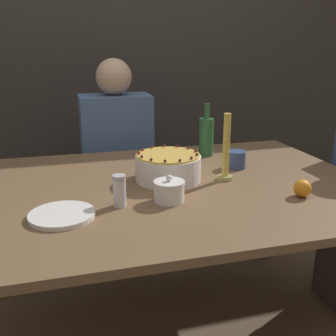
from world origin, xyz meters
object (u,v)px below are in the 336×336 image
at_px(sugar_shaker, 119,191).
at_px(bottle, 206,136).
at_px(cake, 168,167).
at_px(sugar_bowl, 169,191).
at_px(candle, 226,153).
at_px(person_man_blue_shirt, 118,177).

xyz_separation_m(sugar_shaker, bottle, (0.53, 0.55, 0.04)).
relative_size(cake, bottle, 1.03).
bearing_deg(sugar_bowl, bottle, 57.57).
bearing_deg(candle, person_man_blue_shirt, 113.59).
height_order(sugar_shaker, person_man_blue_shirt, person_man_blue_shirt).
height_order(sugar_bowl, bottle, bottle).
bearing_deg(bottle, cake, -132.21).
relative_size(sugar_bowl, sugar_shaker, 0.99).
xyz_separation_m(cake, person_man_blue_shirt, (-0.11, 0.72, -0.27)).
distance_m(candle, person_man_blue_shirt, 0.92).
xyz_separation_m(sugar_shaker, person_man_blue_shirt, (0.13, 0.95, -0.27)).
xyz_separation_m(sugar_bowl, person_man_blue_shirt, (-0.05, 0.95, -0.25)).
distance_m(cake, candle, 0.25).
distance_m(cake, sugar_shaker, 0.33).
xyz_separation_m(candle, bottle, (0.06, 0.38, -0.01)).
xyz_separation_m(sugar_bowl, sugar_shaker, (-0.18, 0.00, 0.02)).
xyz_separation_m(cake, candle, (0.23, -0.06, 0.06)).
height_order(cake, candle, candle).
distance_m(sugar_bowl, sugar_shaker, 0.18).
relative_size(cake, sugar_shaker, 2.39).
bearing_deg(candle, sugar_bowl, -150.01).
relative_size(sugar_shaker, person_man_blue_shirt, 0.09).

